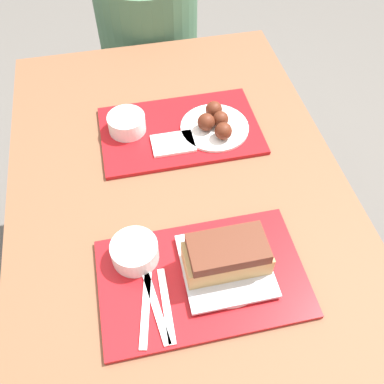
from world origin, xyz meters
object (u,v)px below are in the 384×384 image
at_px(tray_near, 204,278).
at_px(tray_far, 180,130).
at_px(wings_plate_far, 215,123).
at_px(bowl_coleslaw_far, 127,122).
at_px(person_seated_across, 148,25).
at_px(bowl_coleslaw_near, 135,251).
at_px(brisket_sandwich_plate, 227,259).

xyz_separation_m(tray_near, tray_far, (0.04, 0.47, 0.00)).
distance_m(tray_near, wings_plate_far, 0.48).
relative_size(tray_near, tray_far, 1.00).
distance_m(tray_far, wings_plate_far, 0.10).
height_order(bowl_coleslaw_far, person_seated_across, person_seated_across).
distance_m(tray_far, bowl_coleslaw_far, 0.16).
bearing_deg(wings_plate_far, bowl_coleslaw_near, -126.64).
xyz_separation_m(tray_near, bowl_coleslaw_near, (-0.14, 0.08, 0.03)).
xyz_separation_m(tray_far, brisket_sandwich_plate, (0.01, -0.46, 0.05)).
bearing_deg(tray_near, person_seated_across, 88.04).
distance_m(tray_far, brisket_sandwich_plate, 0.47).
distance_m(tray_near, person_seated_across, 1.16).
xyz_separation_m(tray_near, bowl_coleslaw_far, (-0.11, 0.50, 0.03)).
bearing_deg(tray_far, bowl_coleslaw_near, -114.55).
bearing_deg(person_seated_across, wings_plate_far, -82.09).
distance_m(brisket_sandwich_plate, person_seated_across, 1.16).
distance_m(bowl_coleslaw_near, brisket_sandwich_plate, 0.21).
distance_m(bowl_coleslaw_near, person_seated_across, 1.10).
height_order(bowl_coleslaw_near, wings_plate_far, wings_plate_far).
relative_size(tray_near, wings_plate_far, 2.31).
height_order(tray_near, tray_far, same).
relative_size(tray_far, bowl_coleslaw_near, 4.28).
relative_size(tray_near, brisket_sandwich_plate, 2.34).
bearing_deg(bowl_coleslaw_far, tray_near, -77.70).
relative_size(bowl_coleslaw_near, person_seated_across, 0.15).
bearing_deg(tray_near, bowl_coleslaw_far, 102.30).
xyz_separation_m(tray_far, bowl_coleslaw_near, (-0.18, -0.39, 0.03)).
height_order(bowl_coleslaw_near, brisket_sandwich_plate, brisket_sandwich_plate).
distance_m(bowl_coleslaw_far, person_seated_across, 0.68).
relative_size(bowl_coleslaw_near, brisket_sandwich_plate, 0.55).
relative_size(tray_far, brisket_sandwich_plate, 2.34).
bearing_deg(bowl_coleslaw_near, bowl_coleslaw_far, 85.79).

